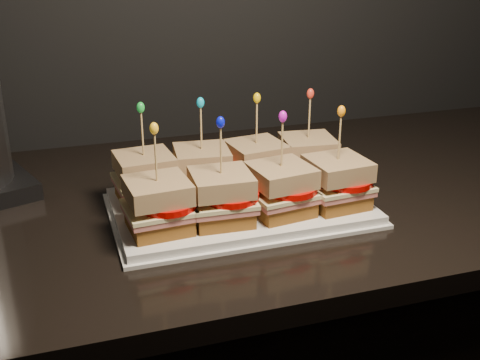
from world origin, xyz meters
name	(u,v)px	position (x,y,z in m)	size (l,w,h in m)	color
granite_slab	(321,190)	(-0.35, 1.67, 0.90)	(2.27, 0.68, 0.03)	black
platter	(240,207)	(-0.53, 1.59, 0.93)	(0.39, 0.24, 0.02)	white
platter_rim	(240,211)	(-0.53, 1.59, 0.92)	(0.40, 0.25, 0.01)	white
sandwich_0_bread_bot	(146,193)	(-0.67, 1.65, 0.95)	(0.08, 0.08, 0.02)	#592B0E
sandwich_0_ham	(146,184)	(-0.67, 1.65, 0.96)	(0.09, 0.09, 0.01)	#C87369
sandwich_0_cheese	(145,179)	(-0.67, 1.65, 0.97)	(0.09, 0.09, 0.01)	beige
sandwich_0_tomato	(153,175)	(-0.66, 1.64, 0.98)	(0.08, 0.08, 0.01)	#C70703
sandwich_0_bread_top	(144,164)	(-0.67, 1.65, 1.00)	(0.08, 0.08, 0.03)	brown
sandwich_0_pick	(143,136)	(-0.67, 1.65, 1.04)	(0.00, 0.00, 0.09)	tan
sandwich_0_frill	(141,107)	(-0.67, 1.65, 1.08)	(0.01, 0.01, 0.02)	green
sandwich_1_bread_bot	(203,186)	(-0.58, 1.65, 0.95)	(0.08, 0.08, 0.02)	#592B0E
sandwich_1_ham	(202,177)	(-0.58, 1.65, 0.96)	(0.09, 0.09, 0.01)	#C87369
sandwich_1_cheese	(202,173)	(-0.58, 1.65, 0.97)	(0.09, 0.09, 0.01)	beige
sandwich_1_tomato	(210,169)	(-0.56, 1.64, 0.98)	(0.08, 0.08, 0.01)	#C70703
sandwich_1_bread_top	(202,157)	(-0.58, 1.65, 1.00)	(0.08, 0.08, 0.03)	brown
sandwich_1_pick	(201,131)	(-0.58, 1.65, 1.04)	(0.00, 0.00, 0.09)	tan
sandwich_1_frill	(200,103)	(-0.58, 1.65, 1.08)	(0.01, 0.01, 0.02)	#0BA1C6
sandwich_2_bread_bot	(256,179)	(-0.48, 1.65, 0.95)	(0.08, 0.08, 0.02)	#592B0E
sandwich_2_ham	(256,170)	(-0.48, 1.65, 0.96)	(0.09, 0.09, 0.01)	#C87369
sandwich_2_cheese	(256,166)	(-0.48, 1.65, 0.97)	(0.09, 0.09, 0.01)	beige
sandwich_2_tomato	(264,163)	(-0.47, 1.64, 0.98)	(0.08, 0.08, 0.01)	#C70703
sandwich_2_bread_top	(256,151)	(-0.48, 1.65, 1.00)	(0.08, 0.08, 0.03)	brown
sandwich_2_pick	(257,125)	(-0.48, 1.65, 1.04)	(0.00, 0.00, 0.09)	tan
sandwich_2_frill	(257,98)	(-0.48, 1.65, 1.08)	(0.01, 0.01, 0.02)	#EBB909
sandwich_3_bread_bot	(307,173)	(-0.39, 1.65, 0.95)	(0.08, 0.08, 0.02)	#592B0E
sandwich_3_ham	(307,164)	(-0.39, 1.65, 0.96)	(0.09, 0.09, 0.01)	#C87369
sandwich_3_cheese	(307,161)	(-0.39, 1.65, 0.97)	(0.09, 0.09, 0.01)	beige
sandwich_3_tomato	(316,157)	(-0.38, 1.64, 0.98)	(0.08, 0.08, 0.01)	#C70703
sandwich_3_bread_top	(308,146)	(-0.39, 1.65, 1.00)	(0.08, 0.08, 0.03)	brown
sandwich_3_pick	(309,120)	(-0.39, 1.65, 1.04)	(0.00, 0.00, 0.09)	tan
sandwich_3_frill	(310,94)	(-0.39, 1.65, 1.08)	(0.01, 0.01, 0.02)	red
sandwich_4_bread_bot	(159,222)	(-0.67, 1.54, 0.95)	(0.08, 0.08, 0.02)	#592B0E
sandwich_4_ham	(159,212)	(-0.67, 1.54, 0.96)	(0.09, 0.09, 0.01)	#C87369
sandwich_4_cheese	(159,208)	(-0.67, 1.54, 0.97)	(0.09, 0.09, 0.01)	beige
sandwich_4_tomato	(168,203)	(-0.66, 1.53, 0.98)	(0.08, 0.08, 0.01)	#C70703
sandwich_4_bread_top	(158,190)	(-0.67, 1.54, 1.00)	(0.08, 0.08, 0.03)	brown
sandwich_4_pick	(156,160)	(-0.67, 1.54, 1.04)	(0.00, 0.00, 0.09)	tan
sandwich_4_frill	(154,128)	(-0.67, 1.54, 1.08)	(0.01, 0.01, 0.02)	yellow
sandwich_5_bread_bot	(222,213)	(-0.58, 1.54, 0.95)	(0.08, 0.08, 0.02)	#592B0E
sandwich_5_ham	(222,204)	(-0.58, 1.54, 0.96)	(0.09, 0.09, 0.01)	#C87369
sandwich_5_cheese	(221,199)	(-0.58, 1.54, 0.97)	(0.09, 0.09, 0.01)	beige
sandwich_5_tomato	(231,195)	(-0.56, 1.53, 0.98)	(0.08, 0.08, 0.01)	#C70703
sandwich_5_bread_top	(221,182)	(-0.58, 1.54, 1.00)	(0.08, 0.08, 0.03)	brown
sandwich_5_pick	(221,153)	(-0.58, 1.54, 1.04)	(0.00, 0.00, 0.09)	tan
sandwich_5_frill	(220,122)	(-0.58, 1.54, 1.08)	(0.01, 0.01, 0.02)	#0910D3
sandwich_6_bread_bot	(280,205)	(-0.48, 1.54, 0.95)	(0.08, 0.08, 0.02)	#592B0E
sandwich_6_ham	(281,196)	(-0.48, 1.54, 0.96)	(0.09, 0.09, 0.01)	#C87369
sandwich_6_cheese	(281,192)	(-0.48, 1.54, 0.97)	(0.09, 0.09, 0.01)	beige
sandwich_6_tomato	(290,187)	(-0.47, 1.53, 0.98)	(0.08, 0.08, 0.01)	#C70703
sandwich_6_bread_top	(281,175)	(-0.48, 1.54, 1.00)	(0.08, 0.08, 0.03)	brown
sandwich_6_pick	(282,147)	(-0.48, 1.54, 1.04)	(0.00, 0.00, 0.09)	tan
sandwich_6_frill	(283,116)	(-0.48, 1.54, 1.08)	(0.01, 0.01, 0.02)	#C914C8
sandwich_7_bread_bot	(336,198)	(-0.39, 1.54, 0.95)	(0.08, 0.08, 0.02)	#592B0E
sandwich_7_ham	(336,189)	(-0.39, 1.54, 0.96)	(0.09, 0.09, 0.01)	#C87369
sandwich_7_cheese	(337,184)	(-0.39, 1.54, 0.97)	(0.09, 0.09, 0.01)	beige
sandwich_7_tomato	(346,180)	(-0.38, 1.53, 0.98)	(0.08, 0.08, 0.01)	#C70703
sandwich_7_bread_top	(338,168)	(-0.39, 1.54, 1.00)	(0.08, 0.08, 0.03)	brown
sandwich_7_pick	(339,140)	(-0.39, 1.54, 1.04)	(0.00, 0.00, 0.09)	tan
sandwich_7_frill	(341,111)	(-0.39, 1.54, 1.08)	(0.01, 0.01, 0.02)	orange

